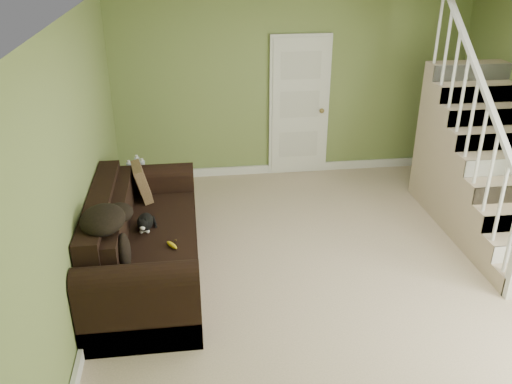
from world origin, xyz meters
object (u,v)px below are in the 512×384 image
object	(u,v)px
sofa	(141,246)
cat	(145,223)
banana	(172,245)
side_table	(140,198)

from	to	relation	value
sofa	cat	size ratio (longest dim) A/B	5.52
cat	banana	bearing A→B (deg)	-50.63
banana	cat	bearing A→B (deg)	91.69
side_table	banana	size ratio (longest dim) A/B	5.04
sofa	side_table	distance (m)	1.25
side_table	banana	distance (m)	1.63
cat	banana	distance (m)	0.47
sofa	cat	world-z (taller)	sofa
side_table	cat	world-z (taller)	side_table
cat	banana	world-z (taller)	cat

